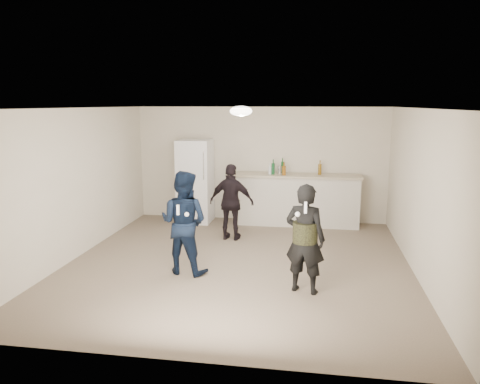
# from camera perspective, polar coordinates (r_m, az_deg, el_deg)

# --- Properties ---
(floor) EXTENTS (6.00, 6.00, 0.00)m
(floor) POSITION_cam_1_polar(r_m,az_deg,el_deg) (7.73, -0.24, -8.68)
(floor) COLOR #6B5B4C
(floor) RESTS_ON ground
(ceiling) EXTENTS (6.00, 6.00, 0.00)m
(ceiling) POSITION_cam_1_polar(r_m,az_deg,el_deg) (7.29, -0.26, 10.19)
(ceiling) COLOR silver
(ceiling) RESTS_ON wall_back
(wall_back) EXTENTS (6.00, 0.00, 6.00)m
(wall_back) POSITION_cam_1_polar(r_m,az_deg,el_deg) (10.34, 2.49, 3.41)
(wall_back) COLOR beige
(wall_back) RESTS_ON floor
(wall_front) EXTENTS (6.00, 0.00, 6.00)m
(wall_front) POSITION_cam_1_polar(r_m,az_deg,el_deg) (4.55, -6.50, -6.20)
(wall_front) COLOR beige
(wall_front) RESTS_ON floor
(wall_left) EXTENTS (0.00, 6.00, 6.00)m
(wall_left) POSITION_cam_1_polar(r_m,az_deg,el_deg) (8.30, -19.32, 0.99)
(wall_left) COLOR beige
(wall_left) RESTS_ON floor
(wall_right) EXTENTS (0.00, 6.00, 6.00)m
(wall_right) POSITION_cam_1_polar(r_m,az_deg,el_deg) (7.47, 21.05, -0.16)
(wall_right) COLOR beige
(wall_right) RESTS_ON floor
(counter) EXTENTS (2.60, 0.56, 1.05)m
(counter) POSITION_cam_1_polar(r_m,az_deg,el_deg) (10.07, 6.94, -1.04)
(counter) COLOR beige
(counter) RESTS_ON floor
(counter_top) EXTENTS (2.68, 0.64, 0.04)m
(counter_top) POSITION_cam_1_polar(r_m,az_deg,el_deg) (9.98, 7.01, 2.02)
(counter_top) COLOR #B9AB8F
(counter_top) RESTS_ON counter
(fridge) EXTENTS (0.70, 0.70, 1.80)m
(fridge) POSITION_cam_1_polar(r_m,az_deg,el_deg) (10.26, -5.47, 1.33)
(fridge) COLOR white
(fridge) RESTS_ON floor
(fridge_handle) EXTENTS (0.02, 0.02, 0.60)m
(fridge_handle) POSITION_cam_1_polar(r_m,az_deg,el_deg) (9.78, -4.47, 3.25)
(fridge_handle) COLOR silver
(fridge_handle) RESTS_ON fridge
(ceiling_dome) EXTENTS (0.36, 0.36, 0.16)m
(ceiling_dome) POSITION_cam_1_polar(r_m,az_deg,el_deg) (7.58, 0.12, 9.84)
(ceiling_dome) COLOR white
(ceiling_dome) RESTS_ON ceiling
(shaker) EXTENTS (0.08, 0.08, 0.17)m
(shaker) POSITION_cam_1_polar(r_m,az_deg,el_deg) (10.02, 4.84, 2.71)
(shaker) COLOR #B7B8BC
(shaker) RESTS_ON counter_top
(man) EXTENTS (0.87, 0.74, 1.58)m
(man) POSITION_cam_1_polar(r_m,az_deg,el_deg) (7.17, -6.87, -3.70)
(man) COLOR #0E1E3B
(man) RESTS_ON floor
(woman) EXTENTS (0.64, 0.51, 1.52)m
(woman) POSITION_cam_1_polar(r_m,az_deg,el_deg) (6.45, 7.93, -5.65)
(woman) COLOR black
(woman) RESTS_ON floor
(camo_shorts) EXTENTS (0.34, 0.34, 0.28)m
(camo_shorts) POSITION_cam_1_polar(r_m,az_deg,el_deg) (6.43, 7.95, -4.89)
(camo_shorts) COLOR #2F3418
(camo_shorts) RESTS_ON woman
(spectator) EXTENTS (0.89, 0.44, 1.46)m
(spectator) POSITION_cam_1_polar(r_m,az_deg,el_deg) (8.86, -1.03, -1.25)
(spectator) COLOR black
(spectator) RESTS_ON floor
(remote_man) EXTENTS (0.04, 0.04, 0.15)m
(remote_man) POSITION_cam_1_polar(r_m,az_deg,el_deg) (6.85, -7.56, -2.17)
(remote_man) COLOR white
(remote_man) RESTS_ON man
(nunchuk_man) EXTENTS (0.07, 0.07, 0.07)m
(nunchuk_man) POSITION_cam_1_polar(r_m,az_deg,el_deg) (6.86, -6.51, -2.73)
(nunchuk_man) COLOR white
(nunchuk_man) RESTS_ON man
(remote_woman) EXTENTS (0.04, 0.04, 0.15)m
(remote_woman) POSITION_cam_1_polar(r_m,az_deg,el_deg) (6.09, 7.99, -1.89)
(remote_woman) COLOR white
(remote_woman) RESTS_ON woman
(nunchuk_woman) EXTENTS (0.07, 0.07, 0.07)m
(nunchuk_woman) POSITION_cam_1_polar(r_m,az_deg,el_deg) (6.14, 7.04, -2.71)
(nunchuk_woman) COLOR white
(nunchuk_woman) RESTS_ON woman
(bottle_cluster) EXTENTS (1.11, 0.38, 0.25)m
(bottle_cluster) POSITION_cam_1_polar(r_m,az_deg,el_deg) (9.96, 5.81, 2.77)
(bottle_cluster) COLOR #8A5114
(bottle_cluster) RESTS_ON counter_top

